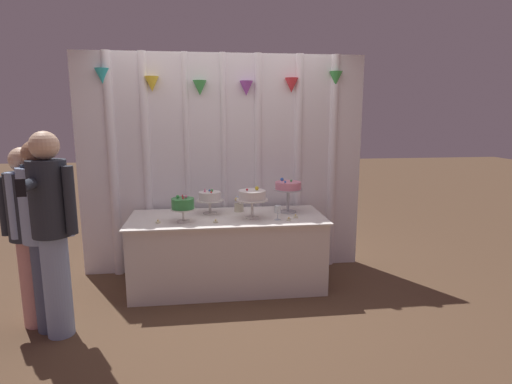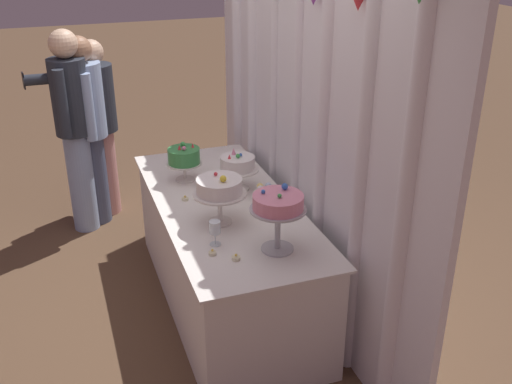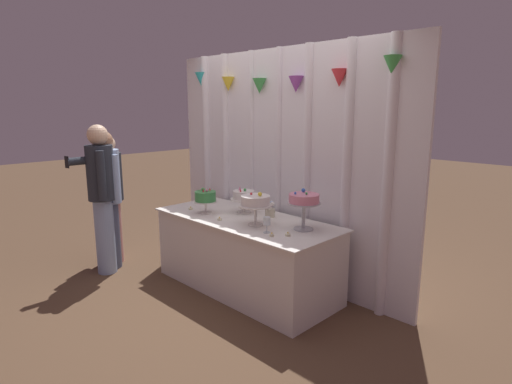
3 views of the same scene
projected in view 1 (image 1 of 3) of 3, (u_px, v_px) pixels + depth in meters
The scene contains 16 objects.
ground_plane at pixel (229, 289), 4.22m from camera, with size 24.00×24.00×0.00m, color brown.
draped_curtain at pixel (224, 162), 4.58m from camera, with size 3.15×0.16×2.41m.
cake_table at pixel (228, 251), 4.25m from camera, with size 1.98×0.84×0.74m.
cake_display_leftmost at pixel (183, 205), 3.95m from camera, with size 0.24×0.24×0.26m.
cake_display_midleft at pixel (210, 197), 4.27m from camera, with size 0.28×0.28×0.28m.
cake_display_midright at pixel (252, 196), 4.08m from camera, with size 0.32×0.32×0.32m.
cake_display_rightmost at pixel (288, 188), 4.32m from camera, with size 0.30×0.30×0.36m.
wine_glass at pixel (278, 210), 4.03m from camera, with size 0.06×0.06×0.14m.
flower_vase at pixel (239, 205), 4.39m from camera, with size 0.10×0.12×0.16m.
tealight_far_left at pixel (158, 222), 3.93m from camera, with size 0.05×0.05×0.03m.
tealight_near_left at pixel (216, 222), 3.94m from camera, with size 0.04×0.04×0.03m.
tealight_near_right at pixel (289, 220), 4.02m from camera, with size 0.04×0.04×0.04m.
tealight_far_right at pixel (296, 217), 4.13m from camera, with size 0.05×0.05×0.04m.
guest_girl_blue_dress at pixel (29, 229), 3.37m from camera, with size 0.46×0.72×1.51m.
guest_man_dark_suit at pixel (43, 229), 3.29m from camera, with size 0.47×0.33×1.57m.
guest_man_pink_jacket at pixel (52, 225), 3.19m from camera, with size 0.43×0.37×1.65m.
Camera 1 is at (-0.22, -3.97, 1.77)m, focal length 28.85 mm.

